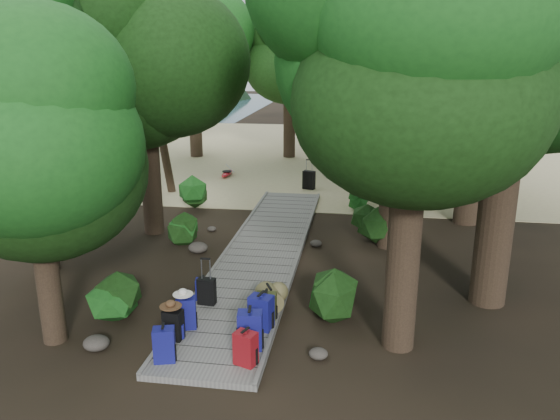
% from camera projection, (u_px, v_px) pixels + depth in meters
% --- Properties ---
extents(ground, '(120.00, 120.00, 0.00)m').
position_uv_depth(ground, '(256.00, 268.00, 13.49)').
color(ground, black).
rests_on(ground, ground).
extents(sand_beach, '(40.00, 22.00, 0.02)m').
position_uv_depth(sand_beach, '(315.00, 153.00, 28.67)').
color(sand_beach, '#C5B985').
rests_on(sand_beach, ground).
extents(distant_hill, '(32.00, 16.00, 12.00)m').
position_uv_depth(distant_hill, '(4.00, 96.00, 64.84)').
color(distant_hill, black).
rests_on(distant_hill, ground).
extents(boardwalk, '(2.00, 12.00, 0.12)m').
position_uv_depth(boardwalk, '(263.00, 252.00, 14.43)').
color(boardwalk, gray).
rests_on(boardwalk, ground).
extents(backpack_left_a, '(0.41, 0.34, 0.67)m').
position_uv_depth(backpack_left_a, '(164.00, 343.00, 9.17)').
color(backpack_left_a, navy).
rests_on(backpack_left_a, boardwalk).
extents(backpack_left_b, '(0.37, 0.29, 0.63)m').
position_uv_depth(backpack_left_b, '(173.00, 323.00, 9.89)').
color(backpack_left_b, black).
rests_on(backpack_left_b, boardwalk).
extents(backpack_left_c, '(0.43, 0.35, 0.68)m').
position_uv_depth(backpack_left_c, '(186.00, 311.00, 10.28)').
color(backpack_left_c, navy).
rests_on(backpack_left_c, boardwalk).
extents(backpack_left_d, '(0.37, 0.30, 0.50)m').
position_uv_depth(backpack_left_d, '(204.00, 288.00, 11.51)').
color(backpack_left_d, navy).
rests_on(backpack_left_d, boardwalk).
extents(backpack_right_a, '(0.43, 0.37, 0.64)m').
position_uv_depth(backpack_right_a, '(246.00, 347.00, 9.09)').
color(backpack_right_a, maroon).
rests_on(backpack_right_a, boardwalk).
extents(backpack_right_b, '(0.46, 0.35, 0.77)m').
position_uv_depth(backpack_right_b, '(250.00, 328.00, 9.57)').
color(backpack_right_b, navy).
rests_on(backpack_right_b, boardwalk).
extents(backpack_right_c, '(0.49, 0.40, 0.73)m').
position_uv_depth(backpack_right_c, '(261.00, 311.00, 10.25)').
color(backpack_right_c, navy).
rests_on(backpack_right_c, boardwalk).
extents(backpack_right_d, '(0.40, 0.30, 0.60)m').
position_uv_depth(backpack_right_d, '(266.00, 305.00, 10.63)').
color(backpack_right_d, '#323D17').
rests_on(backpack_right_d, boardwalk).
extents(duffel_right_khaki, '(0.69, 0.79, 0.44)m').
position_uv_depth(duffel_right_khaki, '(269.00, 298.00, 11.12)').
color(duffel_right_khaki, brown).
rests_on(duffel_right_khaki, boardwalk).
extents(suitcase_on_boardwalk, '(0.38, 0.23, 0.56)m').
position_uv_depth(suitcase_on_boardwalk, '(207.00, 291.00, 11.28)').
color(suitcase_on_boardwalk, black).
rests_on(suitcase_on_boardwalk, boardwalk).
extents(lone_suitcase_on_sand, '(0.51, 0.39, 0.71)m').
position_uv_depth(lone_suitcase_on_sand, '(309.00, 180.00, 21.07)').
color(lone_suitcase_on_sand, black).
rests_on(lone_suitcase_on_sand, sand_beach).
extents(hat_brown, '(0.41, 0.41, 0.12)m').
position_uv_depth(hat_brown, '(171.00, 303.00, 9.83)').
color(hat_brown, '#51351E').
rests_on(hat_brown, backpack_left_b).
extents(hat_white, '(0.38, 0.38, 0.13)m').
position_uv_depth(hat_white, '(183.00, 291.00, 10.18)').
color(hat_white, silver).
rests_on(hat_white, backpack_left_c).
extents(kayak, '(0.64, 2.86, 0.29)m').
position_uv_depth(kayak, '(227.00, 173.00, 23.32)').
color(kayak, '#B70F18').
rests_on(kayak, sand_beach).
extents(sun_lounger, '(1.06, 1.78, 0.55)m').
position_uv_depth(sun_lounger, '(367.00, 174.00, 22.51)').
color(sun_lounger, silver).
rests_on(sun_lounger, sand_beach).
extents(tree_right_a, '(4.96, 4.96, 8.27)m').
position_uv_depth(tree_right_a, '(413.00, 118.00, 8.82)').
color(tree_right_a, black).
rests_on(tree_right_a, ground).
extents(tree_right_b, '(5.93, 5.93, 10.59)m').
position_uv_depth(tree_right_b, '(516.00, 44.00, 10.23)').
color(tree_right_b, black).
rests_on(tree_right_b, ground).
extents(tree_right_c, '(4.98, 4.98, 8.62)m').
position_uv_depth(tree_right_c, '(397.00, 86.00, 13.81)').
color(tree_right_c, black).
rests_on(tree_right_c, ground).
extents(tree_right_d, '(5.96, 5.96, 10.93)m').
position_uv_depth(tree_right_d, '(483.00, 40.00, 15.57)').
color(tree_right_d, black).
rests_on(tree_right_d, ground).
extents(tree_right_e, '(5.19, 5.19, 9.34)m').
position_uv_depth(tree_right_e, '(410.00, 66.00, 18.78)').
color(tree_right_e, black).
rests_on(tree_right_e, ground).
extents(tree_right_f, '(5.92, 5.92, 10.57)m').
position_uv_depth(tree_right_f, '(482.00, 48.00, 19.67)').
color(tree_right_f, black).
rests_on(tree_right_f, ground).
extents(tree_left_a, '(3.66, 3.66, 6.10)m').
position_uv_depth(tree_left_a, '(35.00, 181.00, 9.30)').
color(tree_left_a, black).
rests_on(tree_left_a, ground).
extents(tree_left_b, '(4.80, 4.80, 8.63)m').
position_uv_depth(tree_left_b, '(24.00, 91.00, 12.23)').
color(tree_left_b, black).
rests_on(tree_left_b, ground).
extents(tree_left_c, '(4.73, 4.73, 8.22)m').
position_uv_depth(tree_left_c, '(145.00, 91.00, 15.03)').
color(tree_left_c, black).
rests_on(tree_left_c, ground).
extents(tree_back_a, '(4.88, 4.88, 8.44)m').
position_uv_depth(tree_back_a, '(290.00, 71.00, 26.37)').
color(tree_back_a, black).
rests_on(tree_back_a, ground).
extents(tree_back_b, '(6.12, 6.12, 10.92)m').
position_uv_depth(tree_back_b, '(354.00, 45.00, 26.92)').
color(tree_back_b, black).
rests_on(tree_back_b, ground).
extents(tree_back_c, '(4.60, 4.60, 8.27)m').
position_uv_depth(tree_back_c, '(420.00, 73.00, 26.61)').
color(tree_back_c, black).
rests_on(tree_back_c, ground).
extents(tree_back_d, '(5.34, 5.34, 8.89)m').
position_uv_depth(tree_back_d, '(193.00, 66.00, 26.46)').
color(tree_back_d, black).
rests_on(tree_back_d, ground).
extents(palm_right_a, '(4.31, 4.31, 7.35)m').
position_uv_depth(palm_right_a, '(366.00, 97.00, 18.42)').
color(palm_right_a, '#14380F').
rests_on(palm_right_a, ground).
extents(palm_right_b, '(3.90, 3.90, 7.54)m').
position_uv_depth(palm_right_b, '(422.00, 86.00, 22.67)').
color(palm_right_b, '#14380F').
rests_on(palm_right_b, ground).
extents(palm_right_c, '(4.57, 4.57, 7.26)m').
position_uv_depth(palm_right_c, '(375.00, 87.00, 23.96)').
color(palm_right_c, '#14380F').
rests_on(palm_right_c, ground).
extents(palm_left_a, '(4.19, 4.19, 6.67)m').
position_uv_depth(palm_left_a, '(160.00, 103.00, 19.83)').
color(palm_left_a, '#14380F').
rests_on(palm_left_a, ground).
extents(rock_left_a, '(0.47, 0.43, 0.26)m').
position_uv_depth(rock_left_a, '(96.00, 343.00, 9.81)').
color(rock_left_a, '#4C473F').
rests_on(rock_left_a, ground).
extents(rock_left_b, '(0.41, 0.36, 0.22)m').
position_uv_depth(rock_left_b, '(127.00, 301.00, 11.50)').
color(rock_left_b, '#4C473F').
rests_on(rock_left_b, ground).
extents(rock_left_c, '(0.52, 0.47, 0.29)m').
position_uv_depth(rock_left_c, '(198.00, 247.00, 14.52)').
color(rock_left_c, '#4C473F').
rests_on(rock_left_c, ground).
extents(rock_left_d, '(0.26, 0.23, 0.14)m').
position_uv_depth(rock_left_d, '(212.00, 229.00, 16.27)').
color(rock_left_d, '#4C473F').
rests_on(rock_left_d, ground).
extents(rock_right_a, '(0.34, 0.31, 0.19)m').
position_uv_depth(rock_right_a, '(318.00, 354.00, 9.53)').
color(rock_right_a, '#4C473F').
rests_on(rock_right_a, ground).
extents(rock_right_b, '(0.55, 0.50, 0.30)m').
position_uv_depth(rock_right_b, '(340.00, 294.00, 11.75)').
color(rock_right_b, '#4C473F').
rests_on(rock_right_b, ground).
extents(rock_right_c, '(0.32, 0.29, 0.18)m').
position_uv_depth(rock_right_c, '(316.00, 243.00, 14.99)').
color(rock_right_c, '#4C473F').
rests_on(rock_right_c, ground).
extents(rock_right_d, '(0.59, 0.53, 0.33)m').
position_uv_depth(rock_right_d, '(371.00, 225.00, 16.36)').
color(rock_right_d, '#4C473F').
rests_on(rock_right_d, ground).
extents(shrub_left_a, '(1.17, 1.17, 1.05)m').
position_uv_depth(shrub_left_a, '(115.00, 297.00, 10.74)').
color(shrub_left_a, '#174D17').
rests_on(shrub_left_a, ground).
extents(shrub_left_b, '(0.95, 0.95, 0.85)m').
position_uv_depth(shrub_left_b, '(187.00, 230.00, 15.01)').
color(shrub_left_b, '#174D17').
rests_on(shrub_left_b, ground).
extents(shrub_left_c, '(1.33, 1.33, 1.19)m').
position_uv_depth(shrub_left_c, '(191.00, 192.00, 18.34)').
color(shrub_left_c, '#174D17').
rests_on(shrub_left_c, ground).
extents(shrub_right_a, '(1.09, 1.09, 0.98)m').
position_uv_depth(shrub_right_a, '(340.00, 297.00, 10.79)').
color(shrub_right_a, '#174D17').
rests_on(shrub_right_a, ground).
extents(shrub_right_b, '(1.27, 1.27, 1.14)m').
position_uv_depth(shrub_right_b, '(374.00, 223.00, 15.15)').
color(shrub_right_b, '#174D17').
rests_on(shrub_right_b, ground).
extents(shrub_right_c, '(0.82, 0.82, 0.74)m').
position_uv_depth(shrub_right_c, '(355.00, 198.00, 18.46)').
color(shrub_right_c, '#174D17').
rests_on(shrub_right_c, ground).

